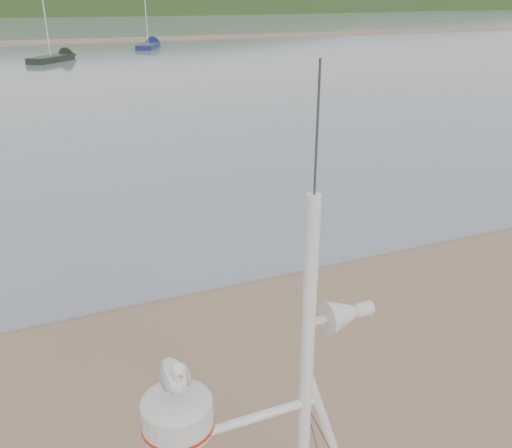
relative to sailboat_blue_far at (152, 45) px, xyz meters
name	(u,v)px	position (x,y,z in m)	size (l,w,h in m)	color
water	(9,23)	(-14.35, 74.30, -0.28)	(560.00, 256.00, 0.04)	slate
sandbar	(11,43)	(-14.35, 12.30, -0.23)	(560.00, 7.00, 0.07)	#83644B
hill_ridge	(66,63)	(4.17, 177.30, -20.00)	(620.00, 180.00, 80.00)	#1C3214
far_cottages	(16,1)	(-11.35, 138.30, 3.70)	(294.40, 6.30, 8.00)	beige
sailboat_blue_far	(152,45)	(0.00, 0.00, 0.00)	(4.34, 6.86, 6.76)	#141F49
sailboat_dark_mid	(62,57)	(-10.32, -10.04, 0.00)	(5.13, 5.97, 6.34)	black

